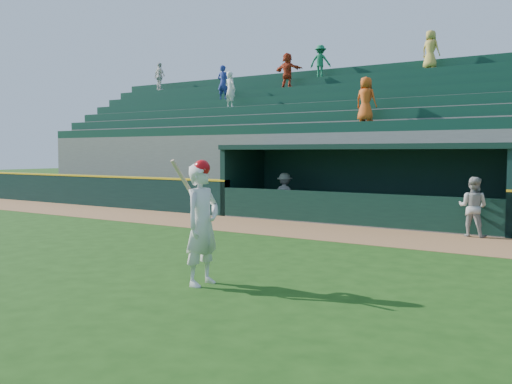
# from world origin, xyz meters

# --- Properties ---
(ground) EXTENTS (120.00, 120.00, 0.00)m
(ground) POSITION_xyz_m (0.00, 0.00, 0.00)
(ground) COLOR #1A4010
(ground) RESTS_ON ground
(warning_track) EXTENTS (40.00, 3.00, 0.01)m
(warning_track) POSITION_xyz_m (0.00, 4.90, 0.01)
(warning_track) COLOR #93633A
(warning_track) RESTS_ON ground
(field_wall_left) EXTENTS (15.50, 0.30, 1.20)m
(field_wall_left) POSITION_xyz_m (-12.25, 6.55, 0.60)
(field_wall_left) COLOR black
(field_wall_left) RESTS_ON ground
(wall_stripe_left) EXTENTS (15.50, 0.32, 0.06)m
(wall_stripe_left) POSITION_xyz_m (-12.25, 6.55, 1.23)
(wall_stripe_left) COLOR yellow
(wall_stripe_left) RESTS_ON field_wall_left
(dugout_player_front) EXTENTS (0.81, 0.65, 1.57)m
(dugout_player_front) POSITION_xyz_m (3.74, 6.22, 0.79)
(dugout_player_front) COLOR #A4A49F
(dugout_player_front) RESTS_ON ground
(dugout_player_inside) EXTENTS (1.06, 0.75, 1.49)m
(dugout_player_inside) POSITION_xyz_m (-2.92, 7.76, 0.74)
(dugout_player_inside) COLOR #A8A8A3
(dugout_player_inside) RESTS_ON ground
(dugout) EXTENTS (9.40, 2.80, 2.46)m
(dugout) POSITION_xyz_m (0.00, 8.00, 1.36)
(dugout) COLOR #61615D
(dugout) RESTS_ON ground
(stands) EXTENTS (34.50, 6.25, 7.57)m
(stands) POSITION_xyz_m (-0.01, 12.57, 2.40)
(stands) COLOR slate
(stands) RESTS_ON ground
(batter_at_plate) EXTENTS (0.54, 0.84, 2.11)m
(batter_at_plate) POSITION_xyz_m (1.28, -1.93, 1.04)
(batter_at_plate) COLOR silver
(batter_at_plate) RESTS_ON ground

